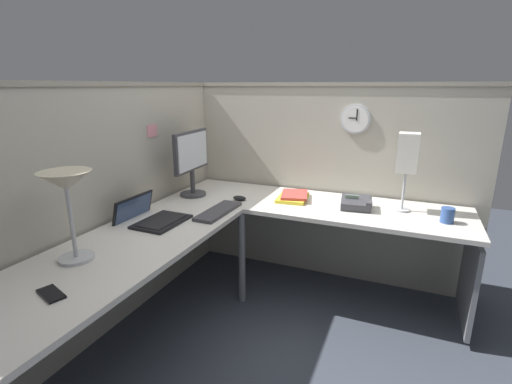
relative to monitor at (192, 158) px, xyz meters
The scene contains 16 objects.
ground_plane 1.24m from the monitor, 115.27° to the right, with size 6.80×6.80×0.00m, color #383D47.
cubicle_wall_back 0.74m from the monitor, 160.80° to the left, with size 2.57×0.12×1.58m.
cubicle_wall_right 1.09m from the monitor, 57.79° to the right, with size 0.12×2.37×1.58m.
desk 0.91m from the monitor, 123.10° to the right, with size 2.35×2.15×0.73m.
monitor is the anchor object (origin of this frame).
laptop 0.66m from the monitor, behind, with size 0.35×0.39×0.22m.
keyboard 0.56m from the monitor, 127.78° to the right, with size 0.43×0.14×0.02m, color #38383D.
computer_mouse 0.48m from the monitor, 87.13° to the right, with size 0.06×0.10×0.03m, color black.
desk_lamp_dome 1.19m from the monitor, behind, with size 0.24×0.24×0.44m.
cell_phone 1.51m from the monitor, behind, with size 0.07×0.14×0.01m, color black.
office_phone 1.26m from the monitor, 82.65° to the right, with size 0.21×0.23×0.11m.
book_stack 0.82m from the monitor, 74.96° to the right, with size 0.31×0.25×0.04m.
desk_lamp_paper 1.54m from the monitor, 81.06° to the right, with size 0.13×0.13×0.53m.
coffee_mug 1.80m from the monitor, 86.87° to the right, with size 0.08×0.08×0.10m, color #2D4C8C.
wall_clock 1.27m from the monitor, 65.37° to the right, with size 0.04×0.22×0.22m.
pinned_note_leftmost 0.36m from the monitor, 140.31° to the left, with size 0.11×0.00×0.09m, color pink.
Camera 1 is at (-2.09, -0.89, 1.56)m, focal length 26.21 mm.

